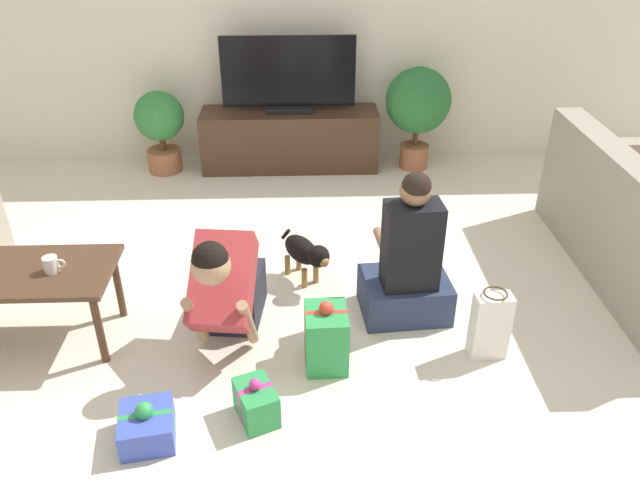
% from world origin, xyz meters
% --- Properties ---
extents(ground_plane, '(16.00, 16.00, 0.00)m').
position_xyz_m(ground_plane, '(0.00, 0.00, 0.00)').
color(ground_plane, beige).
extents(wall_back, '(8.40, 0.06, 2.60)m').
position_xyz_m(wall_back, '(0.00, 2.63, 1.30)').
color(wall_back, silver).
rests_on(wall_back, ground_plane).
extents(coffee_table, '(1.08, 0.54, 0.47)m').
position_xyz_m(coffee_table, '(-1.50, -0.11, 0.42)').
color(coffee_table, '#472D1E').
rests_on(coffee_table, ground_plane).
extents(tv_console, '(1.58, 0.43, 0.53)m').
position_xyz_m(tv_console, '(-0.00, 2.34, 0.26)').
color(tv_console, '#472D1E').
rests_on(tv_console, ground_plane).
extents(tv, '(1.16, 0.20, 0.66)m').
position_xyz_m(tv, '(-0.00, 2.34, 0.82)').
color(tv, black).
rests_on(tv, tv_console).
extents(potted_plant_back_right, '(0.58, 0.58, 0.92)m').
position_xyz_m(potted_plant_back_right, '(1.14, 2.29, 0.60)').
color(potted_plant_back_right, '#A36042').
rests_on(potted_plant_back_right, ground_plane).
extents(potted_plant_back_left, '(0.43, 0.43, 0.74)m').
position_xyz_m(potted_plant_back_left, '(-1.14, 2.29, 0.44)').
color(potted_plant_back_left, '#A36042').
rests_on(potted_plant_back_left, ground_plane).
extents(person_kneeling, '(0.40, 0.83, 0.80)m').
position_xyz_m(person_kneeling, '(-0.33, -0.13, 0.35)').
color(person_kneeling, '#23232D').
rests_on(person_kneeling, ground_plane).
extents(person_sitting, '(0.55, 0.51, 0.96)m').
position_xyz_m(person_sitting, '(0.71, 0.05, 0.34)').
color(person_sitting, '#283351').
rests_on(person_sitting, ground_plane).
extents(dog, '(0.33, 0.43, 0.33)m').
position_xyz_m(dog, '(0.11, 0.43, 0.22)').
color(dog, black).
rests_on(dog, ground_plane).
extents(gift_box_a, '(0.29, 0.31, 0.22)m').
position_xyz_m(gift_box_a, '(-0.66, -0.89, 0.08)').
color(gift_box_a, '#3D51BC').
rests_on(gift_box_a, ground_plane).
extents(gift_box_b, '(0.25, 0.29, 0.24)m').
position_xyz_m(gift_box_b, '(-0.15, -0.77, 0.10)').
color(gift_box_b, '#2D934C').
rests_on(gift_box_b, ground_plane).
extents(gift_box_c, '(0.23, 0.28, 0.41)m').
position_xyz_m(gift_box_c, '(0.21, -0.38, 0.18)').
color(gift_box_c, '#2D934C').
rests_on(gift_box_c, ground_plane).
extents(gift_bag_a, '(0.21, 0.14, 0.42)m').
position_xyz_m(gift_bag_a, '(1.11, -0.34, 0.20)').
color(gift_bag_a, white).
rests_on(gift_bag_a, ground_plane).
extents(mug, '(0.12, 0.08, 0.09)m').
position_xyz_m(mug, '(-1.27, -0.13, 0.52)').
color(mug, silver).
rests_on(mug, coffee_table).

